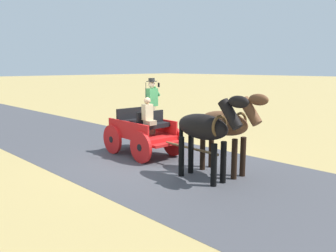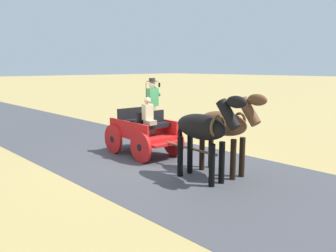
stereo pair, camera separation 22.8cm
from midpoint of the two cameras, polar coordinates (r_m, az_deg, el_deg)
name	(u,v)px [view 2 (the right image)]	position (r m, az deg, el deg)	size (l,w,h in m)	color
ground_plane	(151,161)	(10.49, -2.17, -5.90)	(200.00, 200.00, 0.00)	tan
road_surface	(151,161)	(10.49, -2.17, -5.88)	(5.38, 160.00, 0.01)	#424247
horse_drawn_carriage	(144,130)	(11.07, -3.39, -0.73)	(1.52, 4.51, 2.50)	red
horse_near_side	(225,126)	(9.10, 10.28, 0.07)	(0.64, 2.13, 2.21)	brown
horse_off_side	(204,129)	(8.50, 6.82, -0.54)	(0.60, 2.13, 2.21)	black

